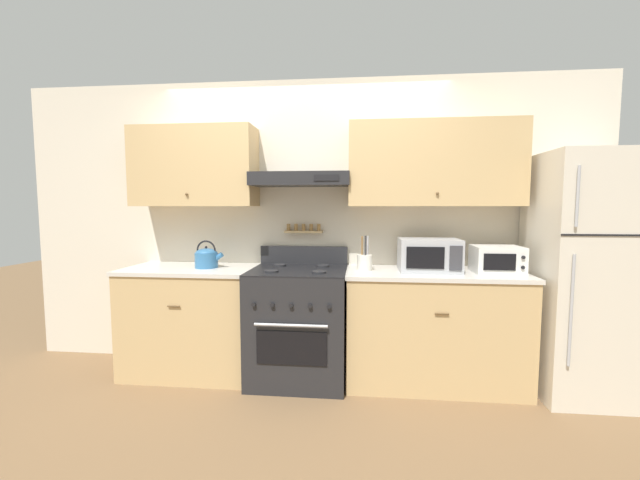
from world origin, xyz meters
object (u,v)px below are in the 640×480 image
(tea_kettle, at_px, (207,257))
(microwave, at_px, (429,255))
(toaster_oven, at_px, (497,259))
(stove_range, at_px, (299,324))
(utensil_crock, at_px, (365,262))
(refrigerator, at_px, (585,275))

(tea_kettle, relative_size, microwave, 0.52)
(toaster_oven, bearing_deg, stove_range, -178.93)
(stove_range, xyz_separation_m, microwave, (1.06, 0.05, 0.58))
(tea_kettle, height_order, utensil_crock, utensil_crock)
(stove_range, relative_size, microwave, 2.30)
(utensil_crock, distance_m, toaster_oven, 1.03)
(utensil_crock, bearing_deg, toaster_oven, -0.10)
(stove_range, relative_size, utensil_crock, 3.84)
(refrigerator, distance_m, utensil_crock, 1.66)
(microwave, height_order, toaster_oven, microwave)
(stove_range, bearing_deg, refrigerator, -0.44)
(microwave, bearing_deg, tea_kettle, -179.45)
(tea_kettle, bearing_deg, utensil_crock, 0.00)
(tea_kettle, bearing_deg, toaster_oven, -0.04)
(utensil_crock, bearing_deg, refrigerator, -1.66)
(stove_range, distance_m, utensil_crock, 0.75)
(stove_range, relative_size, tea_kettle, 4.40)
(toaster_oven, bearing_deg, refrigerator, -4.23)
(stove_range, xyz_separation_m, utensil_crock, (0.54, 0.03, 0.52))
(tea_kettle, xyz_separation_m, microwave, (1.85, 0.02, 0.04))
(refrigerator, bearing_deg, stove_range, 179.56)
(microwave, xyz_separation_m, toaster_oven, (0.52, -0.02, -0.03))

